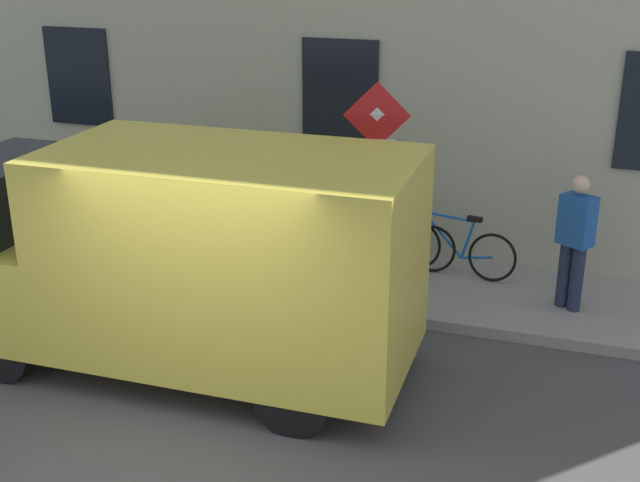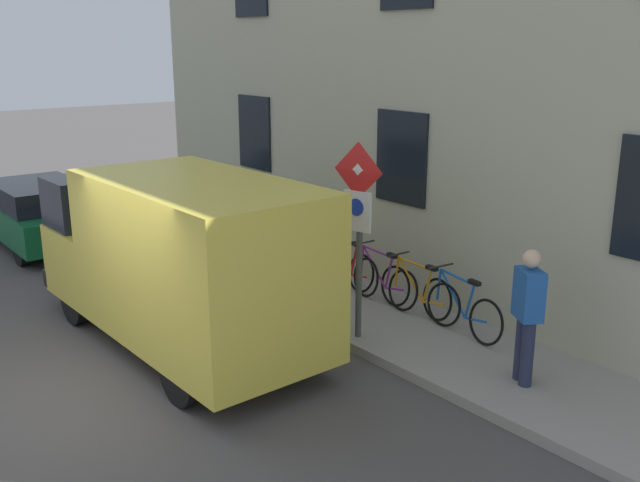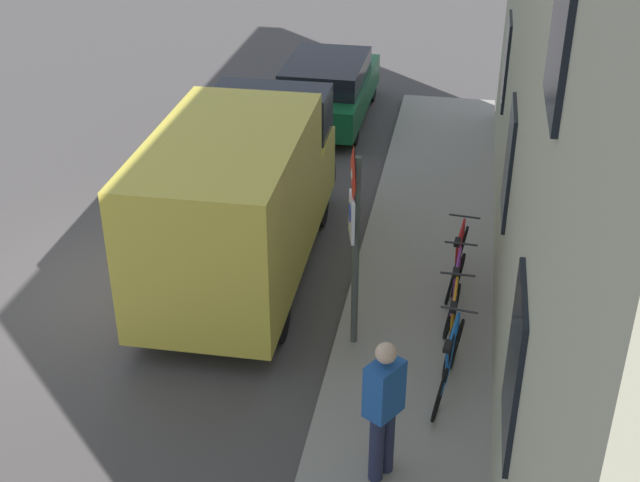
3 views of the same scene
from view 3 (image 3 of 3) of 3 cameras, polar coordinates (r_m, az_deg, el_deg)
The scene contains 11 objects.
ground_plane at distance 13.11m, azimuth -11.86°, elevation -2.90°, with size 80.00×80.00×0.00m, color #4C4746.
sidewalk_slab at distance 12.25m, azimuth 6.60°, elevation -4.54°, with size 2.07×17.46×0.14m, color gray.
building_facade at distance 10.68m, azimuth 15.32°, elevation 11.62°, with size 0.75×15.46×7.58m.
sign_post_stacked at distance 10.48m, azimuth 2.24°, elevation 1.37°, with size 0.20×0.55×2.69m.
delivery_van at distance 12.54m, azimuth -5.40°, elevation 3.05°, with size 2.07×5.35×2.50m.
parked_hatchback at distance 18.68m, azimuth 0.48°, elevation 10.20°, with size 1.79×4.02×1.38m.
bicycle_blue at distance 10.51m, azimuth 8.60°, elevation -8.21°, with size 0.48×1.71×0.89m.
bicycle_orange at distance 11.19m, azimuth 8.81°, elevation -5.64°, with size 0.46×1.71×0.89m.
bicycle_purple at distance 11.88m, azimuth 9.00°, elevation -3.37°, with size 0.46×1.72×0.89m.
bicycle_red at distance 12.59m, azimuth 9.17°, elevation -1.35°, with size 0.46×1.72×0.89m.
pedestrian at distance 8.97m, azimuth 4.26°, elevation -10.95°, with size 0.43×0.48×1.72m.
Camera 3 is at (4.60, -10.19, 6.86)m, focal length 47.90 mm.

